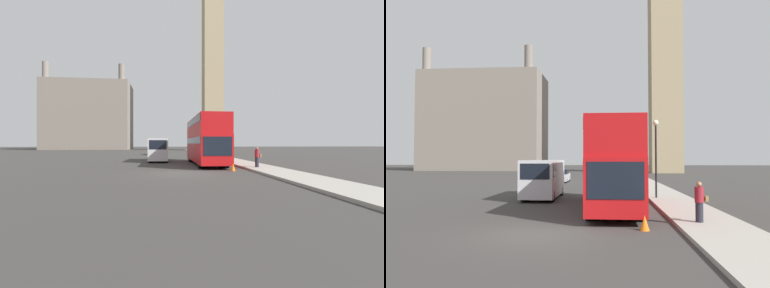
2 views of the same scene
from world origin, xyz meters
TOP-DOWN VIEW (x-y plane):
  - ground_plane at (0.00, 0.00)m, footprint 300.00×300.00m
  - sidewalk_strip at (6.36, 0.00)m, footprint 2.72×120.00m
  - building_block_distant at (-26.20, 73.81)m, footprint 27.17×15.77m
  - red_double_decker_bus at (2.71, 6.94)m, footprint 2.49×11.23m
  - white_van at (-1.80, 11.68)m, footprint 2.07×6.18m
  - pedestrian at (5.96, 2.03)m, footprint 0.51×0.35m
  - street_lamp at (5.49, 11.19)m, footprint 0.36×0.36m
  - parked_sedan at (-2.88, 29.18)m, footprint 1.87×4.46m
  - traffic_cone at (3.74, 0.93)m, footprint 0.36×0.36m

SIDE VIEW (x-z plane):
  - ground_plane at x=0.00m, z-range 0.00..0.00m
  - sidewalk_strip at x=6.36m, z-range 0.00..0.15m
  - traffic_cone at x=3.74m, z-range 0.00..0.55m
  - parked_sedan at x=-2.88m, z-range -0.07..1.39m
  - pedestrian at x=5.96m, z-range 0.15..1.71m
  - white_van at x=-1.80m, z-range 0.09..2.60m
  - red_double_decker_bus at x=2.71m, z-range 0.26..4.61m
  - street_lamp at x=5.49m, z-range 0.99..5.91m
  - building_block_distant at x=-26.20m, z-range -2.42..25.02m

